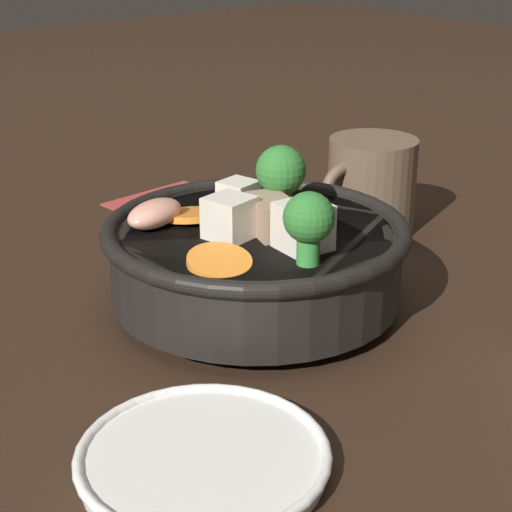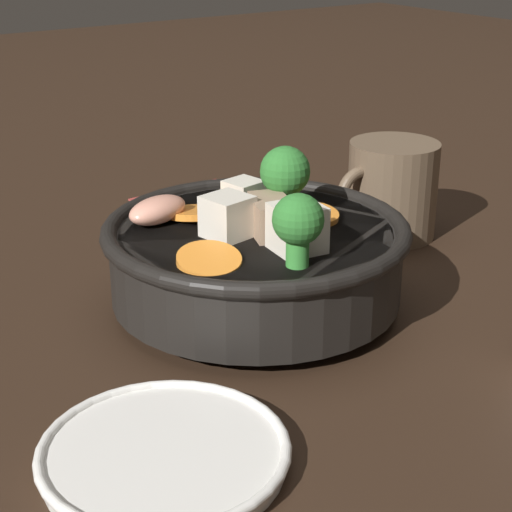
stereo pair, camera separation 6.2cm
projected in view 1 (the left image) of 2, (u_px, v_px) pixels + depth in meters
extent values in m
plane|color=black|center=(256.00, 307.00, 0.64)|extent=(3.00, 3.00, 0.00)
cylinder|color=black|center=(256.00, 301.00, 0.64)|extent=(0.12, 0.12, 0.01)
cylinder|color=black|center=(256.00, 263.00, 0.63)|extent=(0.21, 0.21, 0.05)
torus|color=black|center=(256.00, 229.00, 0.62)|extent=(0.22, 0.22, 0.01)
cylinder|color=brown|center=(256.00, 248.00, 0.62)|extent=(0.20, 0.20, 0.03)
cylinder|color=orange|center=(311.00, 214.00, 0.64)|extent=(0.04, 0.04, 0.01)
cylinder|color=orange|center=(191.00, 215.00, 0.64)|extent=(0.06, 0.06, 0.01)
cylinder|color=orange|center=(264.00, 199.00, 0.67)|extent=(0.05, 0.05, 0.01)
cylinder|color=orange|center=(219.00, 262.00, 0.56)|extent=(0.05, 0.05, 0.01)
cylinder|color=green|center=(281.00, 202.00, 0.64)|extent=(0.02, 0.02, 0.02)
sphere|color=#2D752D|center=(281.00, 170.00, 0.63)|extent=(0.04, 0.04, 0.04)
cylinder|color=green|center=(308.00, 249.00, 0.55)|extent=(0.02, 0.02, 0.02)
sphere|color=#2D752D|center=(309.00, 218.00, 0.55)|extent=(0.03, 0.03, 0.03)
cube|color=silver|center=(226.00, 216.00, 0.60)|extent=(0.03, 0.03, 0.03)
cube|color=silver|center=(304.00, 226.00, 0.58)|extent=(0.04, 0.04, 0.03)
cube|color=#9E7F66|center=(272.00, 221.00, 0.60)|extent=(0.03, 0.03, 0.03)
cube|color=silver|center=(238.00, 197.00, 0.65)|extent=(0.03, 0.03, 0.02)
cube|color=#9E7F66|center=(268.00, 210.00, 0.62)|extent=(0.03, 0.03, 0.02)
ellipsoid|color=#EA9E84|center=(155.00, 213.00, 0.62)|extent=(0.06, 0.04, 0.02)
cylinder|color=white|center=(203.00, 461.00, 0.46)|extent=(0.13, 0.13, 0.01)
torus|color=white|center=(203.00, 454.00, 0.45)|extent=(0.14, 0.14, 0.01)
cylinder|color=brown|center=(372.00, 185.00, 0.77)|extent=(0.08, 0.08, 0.09)
torus|color=brown|center=(341.00, 190.00, 0.75)|extent=(0.05, 0.01, 0.05)
cube|color=#A33833|center=(167.00, 200.00, 0.86)|extent=(0.11, 0.08, 0.00)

